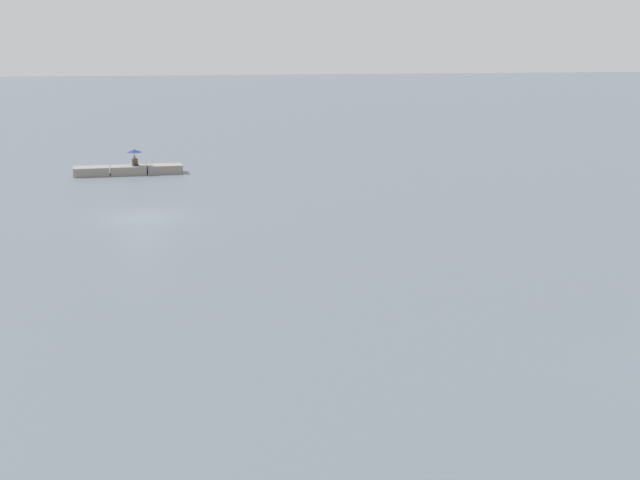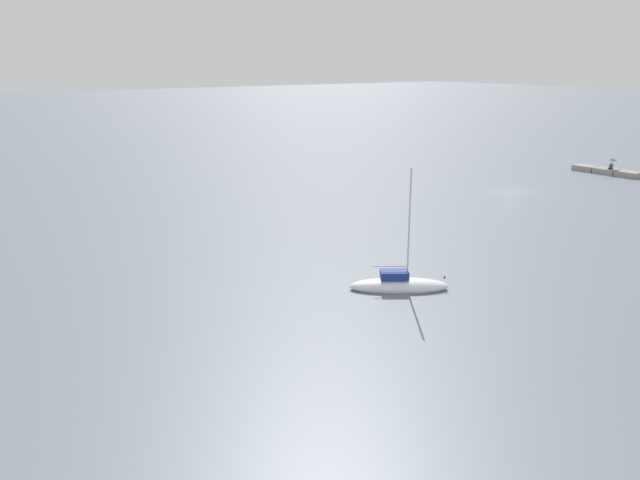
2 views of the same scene
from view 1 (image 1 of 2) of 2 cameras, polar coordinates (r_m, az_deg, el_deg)
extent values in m
plane|color=slate|center=(50.92, -11.23, 1.43)|extent=(500.00, 500.00, 0.00)
cube|color=gray|center=(68.52, -9.87, 4.49)|extent=(2.57, 1.87, 0.64)
cube|color=gray|center=(68.37, -12.12, 4.38)|extent=(2.57, 1.87, 0.64)
cube|color=gray|center=(68.32, -14.37, 4.27)|extent=(2.57, 1.87, 0.64)
cube|color=#1E2333|center=(68.06, -11.67, 4.71)|extent=(0.42, 0.47, 0.16)
cube|color=brown|center=(68.31, -11.72, 4.88)|extent=(0.43, 0.28, 0.52)
sphere|color=tan|center=(68.26, -11.74, 5.18)|extent=(0.22, 0.22, 0.22)
cylinder|color=black|center=(68.25, -11.73, 5.10)|extent=(0.02, 0.02, 1.05)
cone|color=navy|center=(68.18, -11.75, 5.58)|extent=(1.16, 1.16, 0.20)
sphere|color=black|center=(68.16, -11.76, 5.69)|extent=(0.05, 0.05, 0.05)
camera|label=2|loc=(41.88, 80.85, 6.82)|focal=35.52mm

